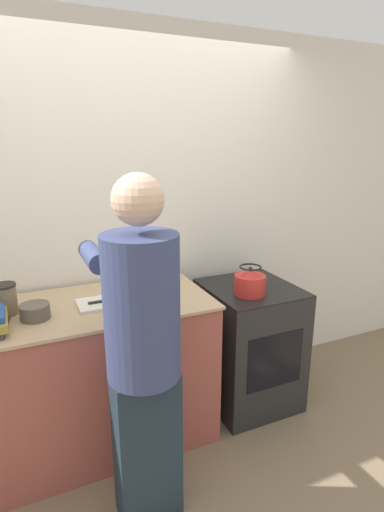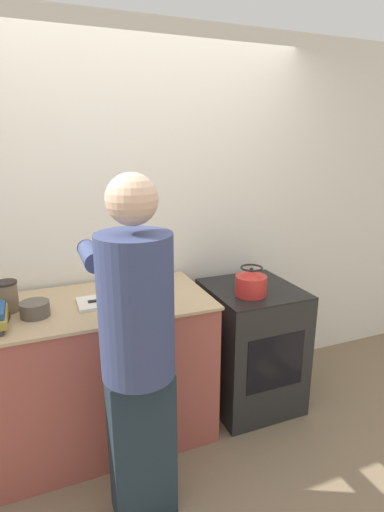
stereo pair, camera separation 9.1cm
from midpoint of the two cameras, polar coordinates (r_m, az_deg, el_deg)
name	(u,v)px [view 1 (the left image)]	position (r m, az deg, el deg)	size (l,w,h in m)	color
ground_plane	(171,457)	(2.73, -4.15, -26.73)	(12.00, 12.00, 0.00)	#7A664C
wall_back	(128,225)	(2.78, -10.10, 4.41)	(8.00, 0.05, 2.60)	silver
counter	(97,374)	(2.65, -14.44, -15.99)	(1.40, 0.72, 0.93)	#9E4C42
oven	(249,344)	(2.97, 7.22, -12.42)	(0.60, 0.64, 0.88)	black
person	(143,347)	(1.90, -8.46, -12.70)	(0.39, 0.62, 1.73)	#1C2A36
cutting_board	(106,302)	(2.42, -13.21, -6.46)	(0.33, 0.21, 0.02)	silver
knife	(107,301)	(2.41, -13.14, -6.25)	(0.23, 0.04, 0.01)	silver
kettle	(250,282)	(2.63, 7.29, -3.78)	(0.21, 0.21, 0.19)	red
bowl_prep	(35,312)	(2.33, -22.57, -7.35)	(0.16, 0.16, 0.08)	brown
canister_jar	(6,299)	(2.43, -26.07, -5.59)	(0.12, 0.12, 0.18)	#756047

